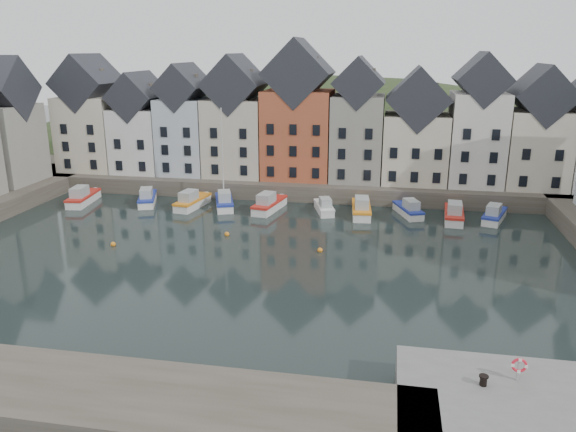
% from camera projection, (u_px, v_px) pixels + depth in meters
% --- Properties ---
extents(ground, '(260.00, 260.00, 0.00)m').
position_uv_depth(ground, '(245.00, 267.00, 49.27)').
color(ground, black).
rests_on(ground, ground).
extents(far_quay, '(90.00, 16.00, 2.00)m').
position_uv_depth(far_quay, '(300.00, 180.00, 77.25)').
color(far_quay, '#433E33').
rests_on(far_quay, ground).
extents(hillside, '(153.60, 70.40, 64.00)m').
position_uv_depth(hillside, '(321.00, 247.00, 107.18)').
color(hillside, '#233319').
rests_on(hillside, ground).
extents(far_terrace, '(72.37, 8.16, 17.78)m').
position_uv_depth(far_terrace, '(322.00, 125.00, 72.55)').
color(far_terrace, beige).
rests_on(far_terrace, far_quay).
extents(mooring_buoys, '(20.50, 5.50, 0.50)m').
position_uv_depth(mooring_buoys, '(219.00, 243.00, 54.95)').
color(mooring_buoys, orange).
rests_on(mooring_buoys, ground).
extents(boat_a, '(2.88, 6.79, 2.53)m').
position_uv_depth(boat_a, '(83.00, 198.00, 69.18)').
color(boat_a, silver).
rests_on(boat_a, ground).
extents(boat_b, '(3.81, 6.36, 2.34)m').
position_uv_depth(boat_b, '(147.00, 198.00, 69.06)').
color(boat_b, silver).
rests_on(boat_b, ground).
extents(boat_c, '(2.86, 6.60, 2.45)m').
position_uv_depth(boat_c, '(192.00, 202.00, 67.43)').
color(boat_c, silver).
rests_on(boat_c, ground).
extents(boat_d, '(3.92, 6.58, 12.03)m').
position_uv_depth(boat_d, '(224.00, 201.00, 67.38)').
color(boat_d, silver).
rests_on(boat_d, ground).
extents(boat_e, '(3.21, 6.84, 2.53)m').
position_uv_depth(boat_e, '(269.00, 204.00, 66.16)').
color(boat_e, silver).
rests_on(boat_e, ground).
extents(boat_f, '(3.13, 5.62, 2.06)m').
position_uv_depth(boat_f, '(324.00, 207.00, 65.50)').
color(boat_f, silver).
rests_on(boat_f, ground).
extents(boat_g, '(2.63, 6.79, 2.55)m').
position_uv_depth(boat_g, '(361.00, 209.00, 64.28)').
color(boat_g, silver).
rests_on(boat_g, ground).
extents(boat_h, '(3.62, 5.99, 2.20)m').
position_uv_depth(boat_h, '(409.00, 210.00, 64.31)').
color(boat_h, silver).
rests_on(boat_h, ground).
extents(boat_i, '(2.51, 6.62, 2.49)m').
position_uv_depth(boat_i, '(454.00, 214.00, 62.30)').
color(boat_i, silver).
rests_on(boat_i, ground).
extents(boat_j, '(3.61, 6.12, 2.24)m').
position_uv_depth(boat_j, '(494.00, 215.00, 62.15)').
color(boat_j, silver).
rests_on(boat_j, ground).
extents(mooring_bollard, '(0.48, 0.48, 0.56)m').
position_uv_depth(mooring_bollard, '(484.00, 380.00, 28.38)').
color(mooring_bollard, black).
rests_on(mooring_bollard, near_quay).
extents(life_ring_post, '(0.80, 0.17, 1.30)m').
position_uv_depth(life_ring_post, '(519.00, 366.00, 28.61)').
color(life_ring_post, gray).
rests_on(life_ring_post, near_quay).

